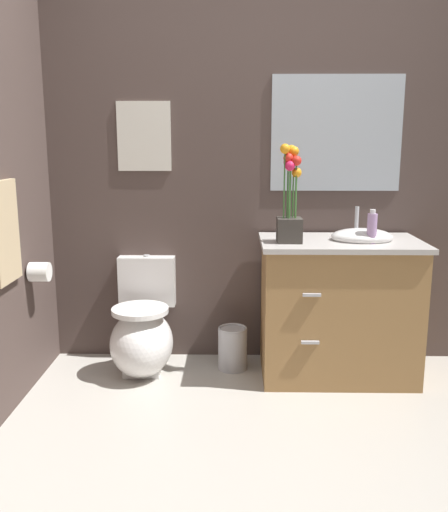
# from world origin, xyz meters

# --- Properties ---
(ground_plane) EXTENTS (9.00, 9.00, 0.00)m
(ground_plane) POSITION_xyz_m (0.00, 0.00, 0.00)
(ground_plane) COLOR #B2ADA3
(wall_back) EXTENTS (4.20, 0.05, 2.50)m
(wall_back) POSITION_xyz_m (0.20, 1.46, 1.25)
(wall_back) COLOR #4C3D38
(wall_back) RESTS_ON ground_plane
(toilet) EXTENTS (0.38, 0.59, 0.69)m
(toilet) POSITION_xyz_m (-0.74, 1.16, 0.24)
(toilet) COLOR white
(toilet) RESTS_ON ground_plane
(vanity_cabinet) EXTENTS (0.94, 0.56, 1.02)m
(vanity_cabinet) POSITION_xyz_m (0.45, 1.13, 0.43)
(vanity_cabinet) COLOR #9E7242
(vanity_cabinet) RESTS_ON ground_plane
(flower_vase) EXTENTS (0.14, 0.14, 0.56)m
(flower_vase) POSITION_xyz_m (0.14, 1.06, 1.05)
(flower_vase) COLOR #38332D
(flower_vase) RESTS_ON vanity_cabinet
(soap_bottle) EXTENTS (0.06, 0.06, 0.19)m
(soap_bottle) POSITION_xyz_m (0.60, 1.04, 0.93)
(soap_bottle) COLOR #B28CBF
(soap_bottle) RESTS_ON vanity_cabinet
(trash_bin) EXTENTS (0.18, 0.18, 0.27)m
(trash_bin) POSITION_xyz_m (-0.19, 1.21, 0.14)
(trash_bin) COLOR #B7B7BC
(trash_bin) RESTS_ON ground_plane
(wall_poster) EXTENTS (0.33, 0.01, 0.42)m
(wall_poster) POSITION_xyz_m (-0.74, 1.42, 1.43)
(wall_poster) COLOR silver
(wall_mirror) EXTENTS (0.80, 0.01, 0.70)m
(wall_mirror) POSITION_xyz_m (0.45, 1.42, 1.45)
(wall_mirror) COLOR #B2BCC6
(hanging_towel) EXTENTS (0.03, 0.28, 0.52)m
(hanging_towel) POSITION_xyz_m (-1.34, 0.67, 0.96)
(hanging_towel) COLOR tan
(toilet_paper_roll) EXTENTS (0.11, 0.11, 0.11)m
(toilet_paper_roll) POSITION_xyz_m (-1.28, 0.96, 0.68)
(toilet_paper_roll) COLOR white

